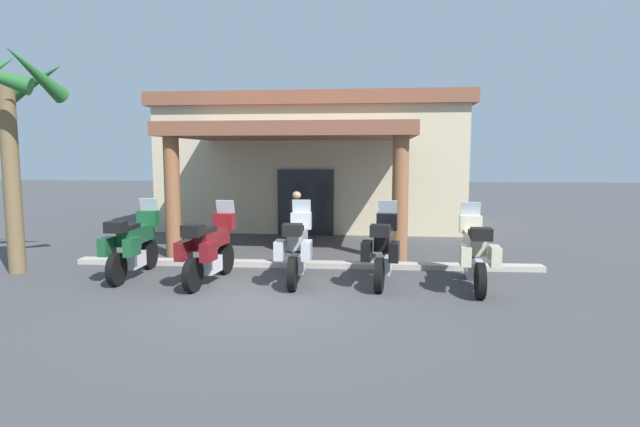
{
  "coord_description": "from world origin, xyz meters",
  "views": [
    {
      "loc": [
        1.76,
        -9.01,
        2.6
      ],
      "look_at": [
        0.8,
        3.05,
        1.2
      ],
      "focal_mm": 29.04,
      "sensor_mm": 36.0,
      "label": 1
    }
  ],
  "objects_px": {
    "pedestrian": "(297,218)",
    "palm_tree_roadside": "(5,110)",
    "motel_building": "(315,161)",
    "motorcycle_black": "(383,249)",
    "motorcycle_maroon": "(209,249)",
    "motorcycle_silver": "(297,248)",
    "motorcycle_cream": "(475,253)",
    "motorcycle_green": "(133,244)"
  },
  "relations": [
    {
      "from": "motorcycle_maroon",
      "to": "motorcycle_silver",
      "type": "xyz_separation_m",
      "value": [
        1.75,
        0.25,
        0.0
      ]
    },
    {
      "from": "motorcycle_maroon",
      "to": "motorcycle_silver",
      "type": "height_order",
      "value": "same"
    },
    {
      "from": "palm_tree_roadside",
      "to": "pedestrian",
      "type": "bearing_deg",
      "value": 23.57
    },
    {
      "from": "palm_tree_roadside",
      "to": "motorcycle_green",
      "type": "bearing_deg",
      "value": -3.13
    },
    {
      "from": "motorcycle_black",
      "to": "palm_tree_roadside",
      "type": "height_order",
      "value": "palm_tree_roadside"
    },
    {
      "from": "motorcycle_silver",
      "to": "pedestrian",
      "type": "relative_size",
      "value": 1.33
    },
    {
      "from": "palm_tree_roadside",
      "to": "motorcycle_maroon",
      "type": "bearing_deg",
      "value": -6.36
    },
    {
      "from": "motorcycle_green",
      "to": "pedestrian",
      "type": "xyz_separation_m",
      "value": [
        3.15,
        2.72,
        0.26
      ]
    },
    {
      "from": "motorcycle_green",
      "to": "motorcycle_maroon",
      "type": "distance_m",
      "value": 1.78
    },
    {
      "from": "pedestrian",
      "to": "motorcycle_cream",
      "type": "bearing_deg",
      "value": 91.83
    },
    {
      "from": "motorcycle_silver",
      "to": "pedestrian",
      "type": "xyz_separation_m",
      "value": [
        -0.35,
        2.82,
        0.26
      ]
    },
    {
      "from": "motorcycle_silver",
      "to": "palm_tree_roadside",
      "type": "distance_m",
      "value": 6.86
    },
    {
      "from": "motorcycle_maroon",
      "to": "palm_tree_roadside",
      "type": "bearing_deg",
      "value": 91.73
    },
    {
      "from": "motorcycle_black",
      "to": "pedestrian",
      "type": "distance_m",
      "value": 3.52
    },
    {
      "from": "motorcycle_black",
      "to": "motorcycle_maroon",
      "type": "bearing_deg",
      "value": 102.14
    },
    {
      "from": "motorcycle_silver",
      "to": "motorcycle_green",
      "type": "bearing_deg",
      "value": 88.31
    },
    {
      "from": "motorcycle_cream",
      "to": "palm_tree_roadside",
      "type": "xyz_separation_m",
      "value": [
        -9.75,
        0.52,
        2.82
      ]
    },
    {
      "from": "motorcycle_green",
      "to": "motorcycle_cream",
      "type": "relative_size",
      "value": 1.0
    },
    {
      "from": "palm_tree_roadside",
      "to": "motorcycle_black",
      "type": "bearing_deg",
      "value": -1.74
    },
    {
      "from": "motel_building",
      "to": "pedestrian",
      "type": "distance_m",
      "value": 5.91
    },
    {
      "from": "motorcycle_maroon",
      "to": "palm_tree_roadside",
      "type": "relative_size",
      "value": 0.45
    },
    {
      "from": "motorcycle_cream",
      "to": "motorcycle_green",
      "type": "bearing_deg",
      "value": 91.36
    },
    {
      "from": "motel_building",
      "to": "motorcycle_maroon",
      "type": "distance_m",
      "value": 9.07
    },
    {
      "from": "motorcycle_silver",
      "to": "motel_building",
      "type": "bearing_deg",
      "value": 2.56
    },
    {
      "from": "pedestrian",
      "to": "palm_tree_roadside",
      "type": "bearing_deg",
      "value": -25.77
    },
    {
      "from": "motorcycle_cream",
      "to": "palm_tree_roadside",
      "type": "bearing_deg",
      "value": 91.33
    },
    {
      "from": "motorcycle_black",
      "to": "motorcycle_green",
      "type": "bearing_deg",
      "value": 96.91
    },
    {
      "from": "motel_building",
      "to": "motorcycle_black",
      "type": "relative_size",
      "value": 4.88
    },
    {
      "from": "motorcycle_green",
      "to": "motorcycle_cream",
      "type": "xyz_separation_m",
      "value": [
        7.0,
        -0.37,
        0.0
      ]
    },
    {
      "from": "motorcycle_black",
      "to": "pedestrian",
      "type": "height_order",
      "value": "pedestrian"
    },
    {
      "from": "motel_building",
      "to": "motorcycle_maroon",
      "type": "height_order",
      "value": "motel_building"
    },
    {
      "from": "motorcycle_green",
      "to": "pedestrian",
      "type": "height_order",
      "value": "pedestrian"
    },
    {
      "from": "motorcycle_silver",
      "to": "pedestrian",
      "type": "height_order",
      "value": "pedestrian"
    },
    {
      "from": "motorcycle_silver",
      "to": "pedestrian",
      "type": "bearing_deg",
      "value": 7.02
    },
    {
      "from": "motel_building",
      "to": "motorcycle_maroon",
      "type": "bearing_deg",
      "value": -96.88
    },
    {
      "from": "motorcycle_black",
      "to": "motorcycle_cream",
      "type": "bearing_deg",
      "value": -91.18
    },
    {
      "from": "motorcycle_maroon",
      "to": "pedestrian",
      "type": "bearing_deg",
      "value": -16.37
    },
    {
      "from": "motorcycle_green",
      "to": "motorcycle_maroon",
      "type": "relative_size",
      "value": 1.0
    },
    {
      "from": "pedestrian",
      "to": "palm_tree_roadside",
      "type": "relative_size",
      "value": 0.34
    },
    {
      "from": "motorcycle_silver",
      "to": "palm_tree_roadside",
      "type": "xyz_separation_m",
      "value": [
        -6.25,
        0.25,
        2.82
      ]
    },
    {
      "from": "motorcycle_maroon",
      "to": "motorcycle_green",
      "type": "bearing_deg",
      "value": 86.75
    },
    {
      "from": "motorcycle_maroon",
      "to": "motorcycle_silver",
      "type": "distance_m",
      "value": 1.77
    }
  ]
}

